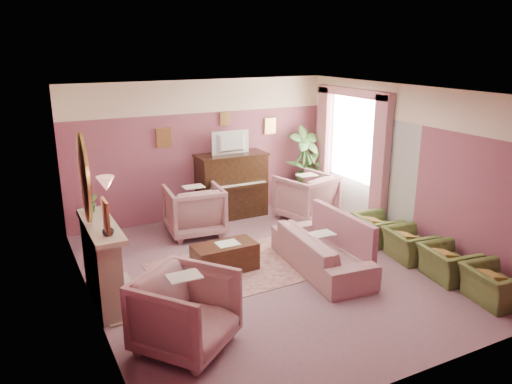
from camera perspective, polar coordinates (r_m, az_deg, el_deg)
name	(u,v)px	position (r m, az deg, el deg)	size (l,w,h in m)	color
floor	(273,270)	(8.07, 1.97, -8.88)	(5.50, 6.00, 0.01)	#825D69
ceiling	(275,92)	(7.32, 2.19, 11.33)	(5.50, 6.00, 0.01)	white
wall_back	(202,150)	(10.22, -6.17, 4.82)	(5.50, 0.02, 2.80)	#744761
wall_front	(419,258)	(5.31, 18.16, -7.21)	(5.50, 0.02, 2.80)	#744761
wall_left	(86,213)	(6.73, -18.85, -2.24)	(0.02, 6.00, 2.80)	#744761
wall_right	(410,166)	(9.19, 17.24, 2.83)	(0.02, 6.00, 2.80)	#744761
picture_rail_band	(201,96)	(10.05, -6.34, 10.82)	(5.50, 0.01, 0.65)	#FFEBC8
stripe_panel	(362,168)	(10.20, 11.98, 2.65)	(0.01, 3.00, 2.15)	#ACB2A8
fireplace_surround	(102,265)	(7.24, -17.22, -7.99)	(0.30, 1.40, 1.10)	tan
fireplace_inset	(110,274)	(7.32, -16.34, -8.94)	(0.18, 0.72, 0.68)	black
fire_ember	(114,285)	(7.40, -15.92, -10.15)	(0.06, 0.54, 0.10)	red
mantel_shelf	(100,226)	(7.03, -17.37, -3.71)	(0.40, 1.55, 0.07)	tan
hearth	(119,297)	(7.50, -15.34, -11.50)	(0.55, 1.50, 0.02)	tan
mirror_frame	(84,178)	(6.82, -19.01, 1.50)	(0.04, 0.72, 1.20)	tan
mirror_glass	(86,178)	(6.82, -18.81, 1.52)	(0.01, 0.60, 1.06)	silver
sconce_shade	(106,184)	(5.78, -16.80, 0.93)	(0.20, 0.20, 0.16)	#DF8C7D
piano	(232,186)	(10.30, -2.81, 0.69)	(1.40, 0.60, 1.30)	black
piano_keyshelf	(239,187)	(9.97, -1.98, 0.58)	(1.30, 0.12, 0.06)	black
piano_keys	(239,185)	(9.96, -1.98, 0.80)	(1.20, 0.08, 0.02)	white
piano_top	(231,155)	(10.14, -2.86, 4.27)	(1.45, 0.65, 0.04)	black
television	(232,141)	(10.04, -2.76, 5.84)	(0.80, 0.12, 0.48)	black
print_back_left	(164,138)	(9.87, -10.50, 6.11)	(0.30, 0.03, 0.38)	tan
print_back_right	(270,126)	(10.76, 1.62, 7.55)	(0.26, 0.03, 0.34)	tan
print_back_mid	(225,119)	(10.27, -3.57, 8.33)	(0.22, 0.03, 0.26)	tan
print_left_wall	(106,216)	(5.51, -16.80, -2.66)	(0.03, 0.28, 0.36)	tan
window_blind	(354,136)	(10.24, 11.16, 6.33)	(0.03, 1.40, 1.80)	beige
curtain_left	(380,165)	(9.58, 14.02, 3.00)	(0.16, 0.34, 2.60)	#A2626F
curtain_right	(324,148)	(10.99, 7.76, 5.06)	(0.16, 0.34, 2.60)	#A2626F
pelmet	(353,92)	(10.08, 11.07, 11.12)	(0.16, 2.20, 0.16)	#A2626F
mantel_plant	(93,203)	(7.50, -18.17, -1.16)	(0.16, 0.16, 0.28)	#447B39
mantel_vase	(108,230)	(6.53, -16.57, -4.18)	(0.16, 0.16, 0.16)	#FFEBC8
area_rug	(233,269)	(8.08, -2.59, -8.82)	(2.50, 1.80, 0.01)	#A47169
coffee_table	(225,257)	(7.97, -3.58, -7.48)	(1.00, 0.50, 0.45)	#371C10
table_paper	(227,243)	(7.89, -3.28, -5.89)	(0.35, 0.28, 0.01)	white
sofa	(321,244)	(7.99, 7.48, -5.94)	(0.70, 2.11, 0.85)	#AC7D7C
sofa_throw	(342,230)	(8.15, 9.86, -4.28)	(0.11, 1.60, 0.59)	#A2626F
floral_armchair_left	(194,207)	(9.42, -7.08, -1.77)	(1.00, 1.00, 1.04)	#AC7D7C
floral_armchair_right	(306,194)	(10.21, 5.76, -0.27)	(1.00, 1.00, 1.04)	#AC7D7C
floral_armchair_front	(186,308)	(6.00, -8.05, -13.01)	(1.00, 1.00, 1.04)	#AC7D7C
olive_chair_a	(495,280)	(7.73, 25.64, -9.04)	(0.55, 0.78, 0.68)	#55662F
olive_chair_b	(448,258)	(8.19, 21.13, -7.06)	(0.55, 0.78, 0.68)	#55662F
olive_chair_c	(410,240)	(8.71, 17.16, -5.26)	(0.55, 0.78, 0.68)	#55662F
olive_chair_d	(377,225)	(9.26, 13.66, -3.65)	(0.55, 0.78, 0.68)	#55662F
side_table	(310,189)	(11.19, 6.23, 0.31)	(0.52, 0.52, 0.70)	silver
side_plant_big	(311,167)	(11.06, 6.31, 2.90)	(0.30, 0.30, 0.34)	#447B39
side_plant_small	(318,168)	(11.05, 7.11, 2.70)	(0.16, 0.16, 0.28)	#447B39
palm_pot	(304,198)	(11.15, 5.50, -0.70)	(0.34, 0.34, 0.34)	maroon
palm_plant	(305,159)	(10.92, 5.62, 3.76)	(0.76, 0.76, 1.44)	#447B39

